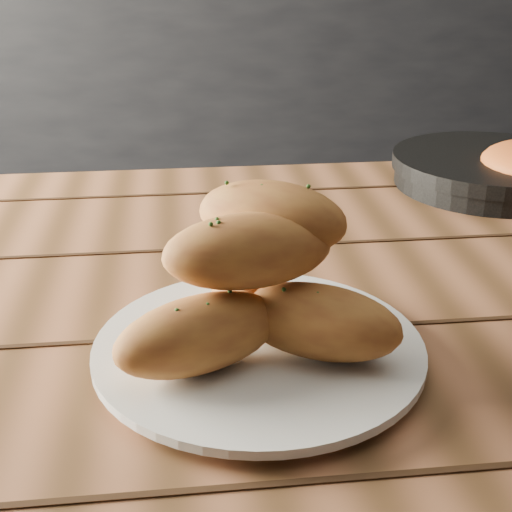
{
  "coord_description": "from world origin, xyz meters",
  "views": [
    {
      "loc": [
        -0.47,
        -1.17,
        1.08
      ],
      "look_at": [
        -0.41,
        -0.63,
        0.84
      ],
      "focal_mm": 50.0,
      "sensor_mm": 36.0,
      "label": 1
    }
  ],
  "objects_px": {
    "plate": "(259,351)",
    "skillet": "(493,170)",
    "bread_rolls": "(257,282)",
    "table": "(386,362)"
  },
  "relations": [
    {
      "from": "plate",
      "to": "skillet",
      "type": "height_order",
      "value": "skillet"
    },
    {
      "from": "bread_rolls",
      "to": "skillet",
      "type": "relative_size",
      "value": 0.61
    },
    {
      "from": "plate",
      "to": "bread_rolls",
      "type": "xyz_separation_m",
      "value": [
        -0.0,
        0.0,
        0.06
      ]
    },
    {
      "from": "bread_rolls",
      "to": "skillet",
      "type": "distance_m",
      "value": 0.59
    },
    {
      "from": "plate",
      "to": "skillet",
      "type": "bearing_deg",
      "value": 47.66
    },
    {
      "from": "plate",
      "to": "skillet",
      "type": "xyz_separation_m",
      "value": [
        0.4,
        0.44,
        0.01
      ]
    },
    {
      "from": "table",
      "to": "plate",
      "type": "height_order",
      "value": "plate"
    },
    {
      "from": "plate",
      "to": "bread_rolls",
      "type": "height_order",
      "value": "bread_rolls"
    },
    {
      "from": "plate",
      "to": "bread_rolls",
      "type": "bearing_deg",
      "value": 117.07
    },
    {
      "from": "bread_rolls",
      "to": "table",
      "type": "bearing_deg",
      "value": 41.33
    }
  ]
}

